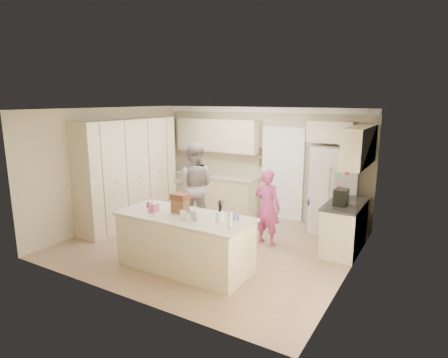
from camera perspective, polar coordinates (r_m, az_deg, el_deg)
The scene contains 41 objects.
floor at distance 7.43m, azimuth -2.07°, elevation -9.96°, with size 5.20×4.60×0.02m, color #8E715A.
ceiling at distance 6.89m, azimuth -2.24°, elevation 10.69°, with size 5.20×4.60×0.02m, color white.
wall_back at distance 9.04m, azimuth 5.81°, elevation 2.62°, with size 5.20×0.02×2.60m, color #BDB292.
wall_front at distance 5.31m, azimuth -15.82°, elevation -4.54°, with size 5.20×0.02×2.60m, color #BDB292.
wall_left at distance 8.71m, azimuth -16.75°, elevation 1.82°, with size 0.02×4.60×2.60m, color #BDB292.
wall_right at distance 6.07m, azimuth 19.05°, elevation -2.67°, with size 0.02×4.60×2.60m, color #BDB292.
crown_back at distance 8.87m, azimuth 5.85°, elevation 10.44°, with size 5.20×0.08×0.12m, color white.
pantry_bank at distance 8.65m, azimuth -14.33°, elevation 1.04°, with size 0.60×2.60×2.35m, color beige.
back_base_cab at distance 9.48m, azimuth -1.41°, elevation -2.18°, with size 2.20×0.60×0.88m, color beige.
back_countertop at distance 9.37m, azimuth -1.46°, elevation 0.54°, with size 2.24×0.63×0.04m, color beige.
back_upper_cab at distance 9.34m, azimuth -1.05°, elevation 6.70°, with size 2.20×0.35×0.80m, color beige.
doorway_opening at distance 8.84m, azimuth 8.93°, elevation 0.68°, with size 0.90×0.06×2.10m, color black.
doorway_casing at distance 8.81m, azimuth 8.84°, elevation 0.64°, with size 1.02×0.03×2.22m, color white.
wall_frame_upper at distance 8.95m, azimuth 5.85°, elevation 4.15°, with size 0.15×0.02×0.20m, color brown.
wall_frame_lower at distance 8.99m, azimuth 5.82°, elevation 2.45°, with size 0.15×0.02×0.20m, color brown.
refrigerator at distance 8.22m, azimuth 16.04°, elevation -1.60°, with size 0.90×0.70×1.80m, color white.
fridge_seam at distance 7.88m, azimuth 15.37°, elevation -2.13°, with size 0.01×0.02×1.78m, color gray.
fridge_dispenser at distance 7.87m, azimuth 13.91°, elevation -0.19°, with size 0.22×0.03×0.35m, color black.
fridge_handle_l at distance 7.85m, azimuth 15.05°, elevation -1.05°, with size 0.02×0.02×0.85m, color silver.
fridge_handle_r at distance 7.82m, azimuth 15.76°, elevation -1.13°, with size 0.02×0.02×0.85m, color silver.
over_fridge_cab at distance 8.21m, azimuth 15.95°, elevation 6.90°, with size 0.95×0.35×0.45m, color beige.
right_base_cab at distance 7.32m, azimuth 17.84°, elevation -7.15°, with size 0.60×1.20×0.88m, color beige.
right_countertop at distance 7.18m, azimuth 18.00°, elevation -3.67°, with size 0.63×1.24×0.04m, color #2D2B28.
right_upper_cab at distance 7.15m, azimuth 19.96°, elevation 4.72°, with size 0.35×1.50×0.70m, color beige.
coffee_maker at distance 6.96m, azimuth 17.39°, elevation -2.68°, with size 0.22×0.28×0.30m, color black.
island_base at distance 6.32m, azimuth -6.03°, elevation -9.70°, with size 2.20×0.90×0.88m, color beige.
island_top at distance 6.16m, azimuth -6.12°, elevation -5.73°, with size 2.28×0.96×0.05m, color beige.
utensil_crock at distance 5.82m, azimuth -0.69°, elevation -5.69°, with size 0.13×0.13×0.15m, color white.
tissue_box at distance 6.39m, azimuth -10.65°, elevation -4.31°, with size 0.13×0.13×0.14m, color #CD648A.
tissue_plume at distance 6.36m, azimuth -10.68°, elevation -3.36°, with size 0.08×0.08×0.08m, color white.
dollhouse_body at distance 6.29m, azimuth -6.70°, elevation -4.09°, with size 0.26×0.18×0.22m, color brown.
dollhouse_roof at distance 6.24m, azimuth -6.74°, elevation -2.68°, with size 0.28×0.20×0.10m, color #592D1E.
jam_jar at distance 6.67m, azimuth -11.41°, elevation -3.88°, with size 0.07×0.07×0.09m, color #59263F.
greeting_card_a at distance 5.89m, azimuth -6.14°, elevation -5.50°, with size 0.12×0.01×0.16m, color white.
greeting_card_b at distance 5.85m, azimuth -4.66°, elevation -5.61°, with size 0.12×0.01×0.16m, color silver.
water_bottle at distance 5.50m, azimuth 0.91°, elevation -6.28°, with size 0.07×0.07×0.24m, color silver.
shaker_salt at distance 5.89m, azimuth 1.60°, elevation -5.79°, with size 0.05×0.05×0.09m, color #4A69B8.
shaker_pepper at distance 5.86m, azimuth 2.20°, elevation -5.90°, with size 0.05×0.05×0.09m, color #4A69B8.
teen_boy at distance 8.08m, azimuth -4.64°, elevation -1.10°, with size 0.91×0.71×1.88m, color gray.
teen_girl at distance 7.26m, azimuth 6.61°, elevation -4.26°, with size 0.54×0.36×1.49m, color #C1388A.
fridge_magnets at distance 7.87m, azimuth 15.36°, elevation -2.14°, with size 0.76×0.02×1.44m, color tan, non-canonical shape.
Camera 1 is at (3.74, -5.78, 2.78)m, focal length 30.00 mm.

